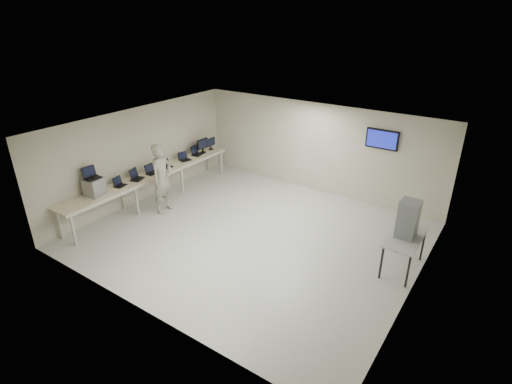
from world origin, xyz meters
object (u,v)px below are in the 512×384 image
Objects in this scene: workbench at (152,176)px; equipment_box at (94,187)px; soldier at (162,179)px; side_table at (405,239)px.

equipment_box is (-0.06, -1.87, 0.31)m from workbench.
soldier reaches higher than workbench.
soldier reaches higher than equipment_box.
workbench reaches higher than side_table.
soldier is at bearing -20.68° from workbench.
soldier is at bearing -171.45° from side_table.
side_table is (7.19, 0.69, -0.05)m from workbench.
soldier is at bearing 53.61° from equipment_box.
workbench is at bearing -174.49° from side_table.
workbench is 4.26× the size of side_table.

